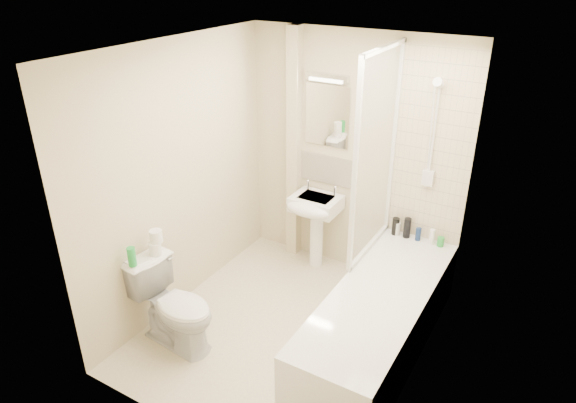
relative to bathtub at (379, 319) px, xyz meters
The scene contains 25 objects.
floor 0.83m from the bathtub, 165.07° to the right, with size 2.50×2.50×0.00m, color beige.
wall_back 1.58m from the bathtub, 125.54° to the left, with size 2.20×0.02×2.40m, color beige.
wall_left 2.07m from the bathtub, behind, with size 0.02×2.50×2.40m, color beige.
wall_right 1.00m from the bathtub, 29.74° to the right, with size 0.02×2.50×2.40m, color beige.
ceiling 2.25m from the bathtub, 165.07° to the right, with size 2.20×2.50×0.02m, color white.
tile_back 1.54m from the bathtub, 90.00° to the left, with size 0.70×0.01×1.75m, color beige.
tile_right 1.19m from the bathtub, ahead, with size 0.01×2.10×1.75m, color beige.
pipe_boxing 1.92m from the bathtub, 144.15° to the left, with size 0.12×0.12×2.40m, color beige.
splashback 1.64m from the bathtub, 134.87° to the left, with size 0.60×0.01×0.30m, color beige.
mirror 1.95m from the bathtub, 134.93° to the left, with size 0.46×0.01×0.60m, color white.
strip_light 2.20m from the bathtub, 135.57° to the left, with size 0.42×0.07×0.07m, color silver.
bathtub is the anchor object (origin of this frame).
shower_screen 1.35m from the bathtub, 120.33° to the left, with size 0.04×0.92×1.80m.
shower_fixture 1.60m from the bathtub, 90.10° to the left, with size 0.10×0.16×0.99m.
pedestal_sink 1.36m from the bathtub, 141.84° to the left, with size 0.47×0.45×0.91m.
bottle_black_a 1.05m from the bathtub, 103.70° to the left, with size 0.07×0.07×0.17m, color black.
bottle_white_a 1.04m from the bathtub, 102.67° to the left, with size 0.06×0.06×0.13m, color silver.
bottle_black_b 1.03m from the bathtub, 97.17° to the left, with size 0.07×0.07×0.20m, color black.
bottle_blue 1.01m from the bathtub, 90.62° to the left, with size 0.05×0.05×0.13m, color navy.
bottle_white_b 1.02m from the bathtub, 82.92° to the left, with size 0.05×0.05×0.15m, color white.
bottle_green 1.03m from the bathtub, 78.08° to the left, with size 0.06×0.06×0.09m, color green.
toilet 1.67m from the bathtub, 151.69° to the right, with size 0.77×0.49×0.75m, color white.
toilet_roll_lower 1.92m from the bathtub, 157.67° to the right, with size 0.10×0.10×0.10m, color white.
toilet_roll_upper 1.94m from the bathtub, 158.22° to the right, with size 0.10×0.10×0.11m, color white.
green_bottle 2.05m from the bathtub, 152.10° to the right, with size 0.07×0.07×0.16m, color green.
Camera 1 is at (1.81, -3.06, 2.98)m, focal length 32.00 mm.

